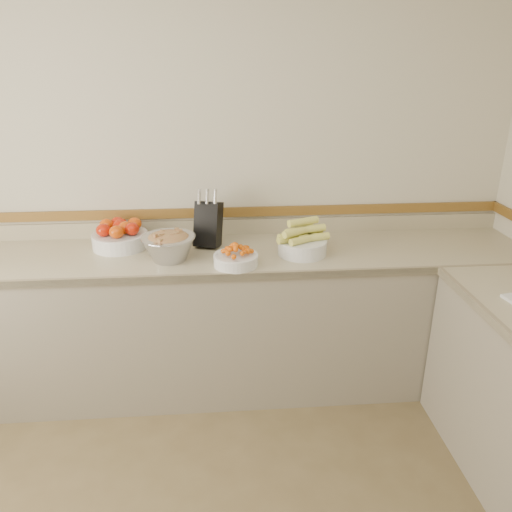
{
  "coord_description": "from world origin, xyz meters",
  "views": [
    {
      "loc": [
        0.15,
        -1.06,
        1.97
      ],
      "look_at": [
        0.35,
        1.35,
        1.0
      ],
      "focal_mm": 35.0,
      "sensor_mm": 36.0,
      "label": 1
    }
  ],
  "objects": [
    {
      "name": "counter_back",
      "position": [
        0.0,
        1.68,
        0.45
      ],
      "size": [
        4.0,
        0.65,
        1.08
      ],
      "color": "tan",
      "rests_on": "ground_plane"
    },
    {
      "name": "back_wall",
      "position": [
        0.0,
        2.0,
        1.3
      ],
      "size": [
        4.0,
        0.0,
        4.0
      ],
      "primitive_type": "plane",
      "rotation": [
        1.57,
        0.0,
        0.0
      ],
      "color": "beige",
      "rests_on": "ground_plane"
    },
    {
      "name": "corn_bowl",
      "position": [
        0.64,
        1.61,
        0.97
      ],
      "size": [
        0.31,
        0.28,
        0.21
      ],
      "color": "white",
      "rests_on": "counter_back"
    },
    {
      "name": "tomato_bowl",
      "position": [
        -0.43,
        1.81,
        0.97
      ],
      "size": [
        0.33,
        0.33,
        0.16
      ],
      "color": "white",
      "rests_on": "counter_back"
    },
    {
      "name": "cherry_tomato_bowl",
      "position": [
        0.25,
        1.47,
        0.95
      ],
      "size": [
        0.25,
        0.25,
        0.14
      ],
      "color": "white",
      "rests_on": "counter_back"
    },
    {
      "name": "knife_block",
      "position": [
        0.1,
        1.8,
        1.04
      ],
      "size": [
        0.19,
        0.21,
        0.35
      ],
      "color": "black",
      "rests_on": "counter_back"
    },
    {
      "name": "rhubarb_bowl",
      "position": [
        -0.12,
        1.58,
        0.99
      ],
      "size": [
        0.3,
        0.3,
        0.17
      ],
      "color": "#B2B2BA",
      "rests_on": "counter_back"
    }
  ]
}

